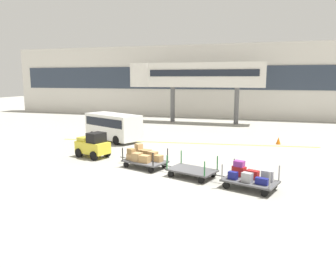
% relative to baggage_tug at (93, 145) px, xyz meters
% --- Properties ---
extents(ground_plane, '(120.00, 120.00, 0.00)m').
position_rel_baggage_tug_xyz_m(ground_plane, '(4.67, -2.35, -0.75)').
color(ground_plane, '#9E9B91').
extents(apron_lead_line, '(19.34, 2.65, 0.01)m').
position_rel_baggage_tug_xyz_m(apron_lead_line, '(4.35, 5.96, -0.75)').
color(apron_lead_line, yellow).
rests_on(apron_lead_line, ground_plane).
extents(terminal_building, '(57.56, 2.51, 8.95)m').
position_rel_baggage_tug_xyz_m(terminal_building, '(4.67, 23.63, 3.73)').
color(terminal_building, beige).
rests_on(terminal_building, ground_plane).
extents(jet_bridge, '(14.96, 3.00, 6.51)m').
position_rel_baggage_tug_xyz_m(jet_bridge, '(2.00, 17.64, 4.40)').
color(jet_bridge, silver).
rests_on(jet_bridge, ground_plane).
extents(baggage_tug, '(2.34, 1.78, 1.58)m').
position_rel_baggage_tug_xyz_m(baggage_tug, '(0.00, 0.00, 0.00)').
color(baggage_tug, gold).
rests_on(baggage_tug, ground_plane).
extents(baggage_cart_lead, '(3.07, 2.06, 1.21)m').
position_rel_baggage_tug_xyz_m(baggage_cart_lead, '(3.81, -1.24, -0.19)').
color(baggage_cart_lead, '#4C4C4F').
rests_on(baggage_cart_lead, ground_plane).
extents(baggage_cart_middle, '(3.07, 2.06, 1.10)m').
position_rel_baggage_tug_xyz_m(baggage_cart_middle, '(6.78, -2.30, -0.41)').
color(baggage_cart_middle, '#4C4C4F').
rests_on(baggage_cart_middle, ground_plane).
extents(baggage_cart_tail, '(3.07, 2.06, 1.10)m').
position_rel_baggage_tug_xyz_m(baggage_cart_tail, '(9.57, -3.18, -0.24)').
color(baggage_cart_tail, '#4C4C4F').
rests_on(baggage_cart_tail, ground_plane).
extents(shuttle_van, '(5.15, 3.79, 2.10)m').
position_rel_baggage_tug_xyz_m(shuttle_van, '(-1.24, 5.34, 0.48)').
color(shuttle_van, white).
rests_on(shuttle_van, ground_plane).
extents(safety_cone_near, '(0.36, 0.36, 0.55)m').
position_rel_baggage_tug_xyz_m(safety_cone_near, '(11.18, 7.56, -0.48)').
color(safety_cone_near, orange).
rests_on(safety_cone_near, ground_plane).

